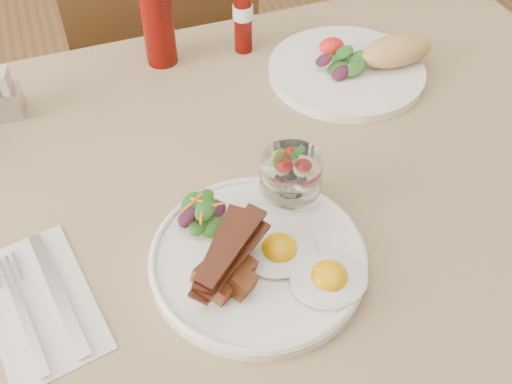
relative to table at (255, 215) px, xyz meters
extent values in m
cylinder|color=#53361A|center=(0.59, 0.36, -0.31)|extent=(0.06, 0.06, 0.71)
cube|color=#53361A|center=(0.00, 0.00, 0.07)|extent=(1.30, 0.85, 0.04)
cube|color=#94805A|center=(0.00, 0.00, 0.09)|extent=(1.33, 0.88, 0.00)
cylinder|color=#53361A|center=(-0.18, 0.57, -0.44)|extent=(0.04, 0.04, 0.45)
cylinder|color=#53361A|center=(0.18, 0.57, -0.44)|extent=(0.04, 0.04, 0.45)
cylinder|color=#53361A|center=(-0.18, 0.93, -0.44)|extent=(0.04, 0.04, 0.45)
cylinder|color=#53361A|center=(0.18, 0.93, -0.44)|extent=(0.04, 0.04, 0.45)
cube|color=#53361A|center=(0.00, 0.75, -0.20)|extent=(0.42, 0.42, 0.03)
cube|color=#53361A|center=(0.00, 0.55, 0.04)|extent=(0.42, 0.03, 0.46)
cylinder|color=white|center=(-0.05, -0.15, 0.10)|extent=(0.28, 0.28, 0.02)
ellipsoid|color=silver|center=(0.01, -0.22, 0.11)|extent=(0.12, 0.12, 0.01)
ellipsoid|color=#E9A304|center=(0.01, -0.22, 0.12)|extent=(0.05, 0.05, 0.03)
ellipsoid|color=silver|center=(-0.03, -0.16, 0.11)|extent=(0.12, 0.12, 0.01)
ellipsoid|color=#E9A304|center=(-0.03, -0.16, 0.12)|extent=(0.05, 0.05, 0.03)
cube|color=brown|center=(-0.11, -0.16, 0.12)|extent=(0.03, 0.03, 0.03)
cube|color=brown|center=(-0.08, -0.17, 0.12)|extent=(0.03, 0.03, 0.03)
cube|color=brown|center=(-0.12, -0.19, 0.12)|extent=(0.03, 0.03, 0.02)
cube|color=brown|center=(-0.08, -0.15, 0.12)|extent=(0.03, 0.03, 0.03)
cube|color=brown|center=(-0.09, -0.19, 0.12)|extent=(0.03, 0.03, 0.03)
cube|color=brown|center=(-0.13, -0.17, 0.12)|extent=(0.03, 0.03, 0.02)
cube|color=brown|center=(-0.09, -0.16, 0.14)|extent=(0.03, 0.03, 0.03)
cube|color=#541F0E|center=(-0.10, -0.17, 0.14)|extent=(0.11, 0.10, 0.01)
cube|color=#541F0E|center=(-0.09, -0.17, 0.15)|extent=(0.12, 0.09, 0.01)
cube|color=#541F0E|center=(-0.10, -0.16, 0.15)|extent=(0.10, 0.11, 0.01)
cube|color=#541F0E|center=(-0.09, -0.17, 0.16)|extent=(0.11, 0.10, 0.01)
ellipsoid|color=#1C4B14|center=(-0.10, -0.08, 0.11)|extent=(0.04, 0.03, 0.01)
ellipsoid|color=#1C4B14|center=(-0.09, -0.06, 0.11)|extent=(0.04, 0.03, 0.01)
ellipsoid|color=#391228|center=(-0.12, -0.07, 0.11)|extent=(0.04, 0.03, 0.01)
ellipsoid|color=#1C4B14|center=(-0.09, -0.09, 0.12)|extent=(0.04, 0.03, 0.01)
ellipsoid|color=#1C4B14|center=(-0.11, -0.09, 0.12)|extent=(0.04, 0.03, 0.01)
ellipsoid|color=#391228|center=(-0.08, -0.08, 0.12)|extent=(0.03, 0.03, 0.01)
ellipsoid|color=#1C4B14|center=(-0.11, -0.06, 0.13)|extent=(0.04, 0.03, 0.01)
ellipsoid|color=#1C4B14|center=(-0.09, -0.06, 0.13)|extent=(0.04, 0.03, 0.01)
ellipsoid|color=#391228|center=(-0.12, -0.08, 0.13)|extent=(0.03, 0.02, 0.01)
ellipsoid|color=#1C4B14|center=(-0.10, -0.08, 0.14)|extent=(0.04, 0.03, 0.01)
cylinder|color=orange|center=(-0.10, -0.07, 0.14)|extent=(0.03, 0.03, 0.01)
cylinder|color=orange|center=(-0.11, -0.07, 0.14)|extent=(0.04, 0.02, 0.01)
cylinder|color=orange|center=(-0.09, -0.08, 0.14)|extent=(0.04, 0.01, 0.01)
cylinder|color=orange|center=(-0.11, -0.09, 0.14)|extent=(0.02, 0.04, 0.01)
cylinder|color=white|center=(0.02, -0.07, 0.11)|extent=(0.05, 0.05, 0.01)
cylinder|color=white|center=(0.02, -0.07, 0.12)|extent=(0.02, 0.02, 0.02)
cylinder|color=white|center=(0.02, -0.07, 0.15)|extent=(0.08, 0.08, 0.05)
cylinder|color=beige|center=(0.01, -0.06, 0.14)|extent=(0.02, 0.02, 0.01)
cylinder|color=beige|center=(0.04, -0.08, 0.15)|extent=(0.02, 0.02, 0.01)
cylinder|color=beige|center=(0.03, -0.06, 0.15)|extent=(0.02, 0.02, 0.01)
cylinder|color=#8CB035|center=(0.01, -0.06, 0.17)|extent=(0.03, 0.03, 0.01)
cone|color=red|center=(0.04, -0.08, 0.17)|extent=(0.02, 0.02, 0.02)
cone|color=red|center=(0.01, -0.08, 0.17)|extent=(0.02, 0.02, 0.02)
cone|color=red|center=(0.03, -0.06, 0.18)|extent=(0.02, 0.02, 0.02)
ellipsoid|color=#297229|center=(0.03, -0.07, 0.19)|extent=(0.02, 0.01, 0.00)
ellipsoid|color=#297229|center=(0.04, -0.07, 0.19)|extent=(0.02, 0.01, 0.00)
cylinder|color=white|center=(0.24, 0.18, 0.10)|extent=(0.28, 0.28, 0.02)
ellipsoid|color=#1C4B14|center=(0.22, 0.18, 0.11)|extent=(0.05, 0.04, 0.01)
ellipsoid|color=#1C4B14|center=(0.24, 0.21, 0.11)|extent=(0.04, 0.04, 0.01)
ellipsoid|color=#391228|center=(0.22, 0.16, 0.12)|extent=(0.04, 0.03, 0.01)
ellipsoid|color=#1C4B14|center=(0.24, 0.16, 0.12)|extent=(0.05, 0.04, 0.01)
ellipsoid|color=#1C4B14|center=(0.26, 0.18, 0.12)|extent=(0.04, 0.03, 0.01)
ellipsoid|color=#391228|center=(0.20, 0.19, 0.12)|extent=(0.04, 0.03, 0.01)
ellipsoid|color=#1C4B14|center=(0.24, 0.19, 0.13)|extent=(0.04, 0.03, 0.01)
ellipsoid|color=red|center=(0.23, 0.23, 0.12)|extent=(0.05, 0.04, 0.03)
ellipsoid|color=tan|center=(0.33, 0.17, 0.13)|extent=(0.15, 0.10, 0.05)
cylinder|color=#590905|center=(-0.05, 0.34, 0.16)|extent=(0.07, 0.07, 0.15)
cylinder|color=#590905|center=(0.10, 0.33, 0.14)|extent=(0.04, 0.04, 0.11)
cylinder|color=white|center=(0.10, 0.33, 0.17)|extent=(0.04, 0.04, 0.03)
cube|color=#C6AF8C|center=(-0.32, 0.28, 0.14)|extent=(0.02, 0.04, 0.05)
cube|color=silver|center=(-0.32, -0.11, 0.09)|extent=(0.15, 0.23, 0.00)
cube|color=#B8B8BC|center=(-0.30, -0.11, 0.09)|extent=(0.05, 0.20, 0.00)
cube|color=#B8B8BC|center=(-0.34, -0.15, 0.09)|extent=(0.04, 0.14, 0.00)
cube|color=#B8B8BC|center=(-0.36, -0.05, 0.09)|extent=(0.01, 0.05, 0.00)
cube|color=#B8B8BC|center=(-0.35, -0.05, 0.09)|extent=(0.01, 0.05, 0.00)
cube|color=#B8B8BC|center=(-0.34, -0.05, 0.09)|extent=(0.01, 0.05, 0.00)
camera|label=1|loc=(-0.21, -0.56, 0.69)|focal=40.00mm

